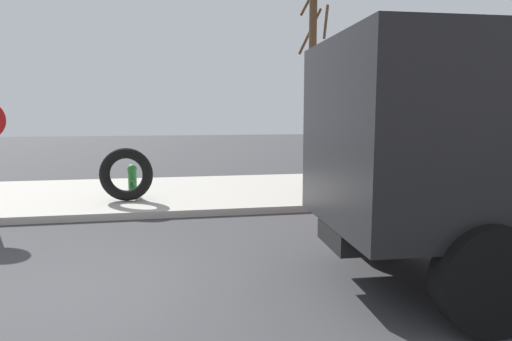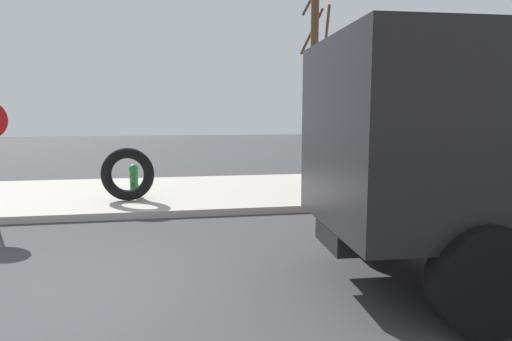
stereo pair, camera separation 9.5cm
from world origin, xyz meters
name	(u,v)px [view 2 (the right image)]	position (x,y,z in m)	size (l,w,h in m)	color
ground_plane	(78,302)	(0.00, 0.00, 0.00)	(80.00, 80.00, 0.00)	#38383A
sidewalk_curb	(132,194)	(0.00, 6.50, 0.07)	(36.00, 5.00, 0.15)	#ADA89E
fire_hydrant	(134,179)	(0.12, 5.78, 0.57)	(0.23, 0.52, 0.78)	#2D8438
loose_tire	(128,174)	(0.03, 5.28, 0.76)	(1.21, 1.21, 0.24)	black
bare_tree	(314,78)	(4.75, 6.33, 3.07)	(0.74, 0.84, 5.71)	#4C3823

